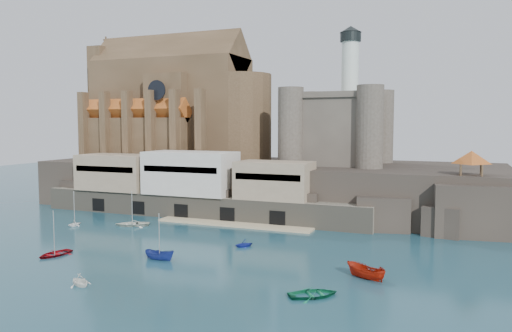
{
  "coord_description": "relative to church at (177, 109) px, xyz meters",
  "views": [
    {
      "loc": [
        39.79,
        -64.34,
        18.48
      ],
      "look_at": [
        0.77,
        32.0,
        9.79
      ],
      "focal_mm": 35.0,
      "sensor_mm": 36.0,
      "label": 1
    }
  ],
  "objects": [
    {
      "name": "pavilion",
      "position": [
        66.13,
        -15.85,
        -9.4
      ],
      "size": [
        6.4,
        6.4,
        5.4
      ],
      "color": "#493622",
      "rests_on": "rock_outcrop"
    },
    {
      "name": "rock_outcrop",
      "position": [
        66.13,
        -16.01,
        -18.11
      ],
      "size": [
        14.5,
        10.5,
        8.7
      ],
      "color": "black",
      "rests_on": "ground"
    },
    {
      "name": "boat_5",
      "position": [
        54.13,
        -46.93,
        -22.13
      ],
      "size": [
        2.67,
        2.64,
        5.29
      ],
      "primitive_type": "imported",
      "rotation": [
        0.0,
        0.0,
        4.3
      ],
      "color": "#9E1B09",
      "rests_on": "ground"
    },
    {
      "name": "castle_keep",
      "position": [
        40.21,
        -0.78,
        -3.81
      ],
      "size": [
        21.2,
        21.2,
        29.3
      ],
      "color": "#484239",
      "rests_on": "promontory"
    },
    {
      "name": "church",
      "position": [
        0.0,
        0.0,
        0.0
      ],
      "size": [
        47.0,
        25.93,
        30.51
      ],
      "color": "#493622",
      "rests_on": "promontory"
    },
    {
      "name": "boat_1",
      "position": [
        24.14,
        -61.91,
        -22.13
      ],
      "size": [
        2.66,
        3.27,
        3.28
      ],
      "primitive_type": "imported",
      "rotation": [
        0.0,
        0.0,
        1.19
      ],
      "color": "white",
      "rests_on": "ground"
    },
    {
      "name": "quay",
      "position": [
        13.94,
        -18.78,
        -16.06
      ],
      "size": [
        70.0,
        12.0,
        13.05
      ],
      "color": "#706959",
      "rests_on": "ground"
    },
    {
      "name": "boat_4",
      "position": [
        -0.42,
        -35.5,
        -22.13
      ],
      "size": [
        2.63,
        1.79,
        2.86
      ],
      "primitive_type": "imported",
      "rotation": [
        0.0,
        0.0,
        3.02
      ],
      "color": "white",
      "rests_on": "ground"
    },
    {
      "name": "boat_3",
      "position": [
        50.01,
        -55.33,
        -22.13
      ],
      "size": [
        3.27,
        3.86,
        5.54
      ],
      "primitive_type": "imported",
      "rotation": [
        0.0,
        0.0,
        2.21
      ],
      "color": "#107047",
      "rests_on": "ground"
    },
    {
      "name": "ground",
      "position": [
        24.13,
        -41.85,
        -22.13
      ],
      "size": [
        300.0,
        300.0,
        0.0
      ],
      "primitive_type": "plane",
      "color": "#163D4B",
      "rests_on": "ground"
    },
    {
      "name": "boat_2",
      "position": [
        26.51,
        -49.06,
        -22.13
      ],
      "size": [
        1.76,
        1.71,
        4.52
      ],
      "primitive_type": "imported",
      "rotation": [
        0.0,
        0.0,
        1.58
      ],
      "color": "navy",
      "rests_on": "ground"
    },
    {
      "name": "promontory",
      "position": [
        23.94,
        -2.48,
        -17.2
      ],
      "size": [
        100.0,
        36.0,
        10.0
      ],
      "color": "black",
      "rests_on": "ground"
    },
    {
      "name": "boat_7",
      "position": [
        34.37,
        -38.13,
        -22.13
      ],
      "size": [
        2.9,
        2.8,
        2.91
      ],
      "primitive_type": "imported",
      "rotation": [
        0.0,
        0.0,
        5.57
      ],
      "color": "#1C2A9F",
      "rests_on": "ground"
    },
    {
      "name": "boat_0",
      "position": [
        11.52,
        -52.76,
        -22.13
      ],
      "size": [
        3.82,
        1.59,
        5.18
      ],
      "primitive_type": "imported",
      "rotation": [
        0.0,
        0.0,
        6.14
      ],
      "color": "maroon",
      "rests_on": "ground"
    },
    {
      "name": "boat_6",
      "position": [
        9.17,
        -31.3,
        -22.13
      ],
      "size": [
        3.13,
        4.51,
        6.18
      ],
      "primitive_type": "imported",
      "rotation": [
        0.0,
        0.0,
        5.18
      ],
      "color": "silver",
      "rests_on": "ground"
    }
  ]
}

